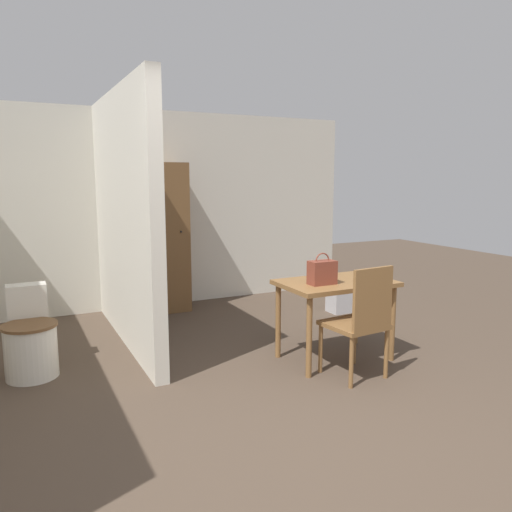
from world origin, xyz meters
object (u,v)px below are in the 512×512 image
Objects in this scene: wooden_chair at (361,319)px; handbag at (322,272)px; dining_table at (336,291)px; toilet at (30,341)px; space_heater at (343,295)px; wooden_cabinet at (163,238)px.

handbag is at bearing 99.92° from wooden_chair.
toilet is (-2.53, 0.82, -0.34)m from dining_table.
wooden_chair is (-0.08, -0.47, -0.12)m from dining_table.
wooden_chair is at bearing -122.30° from space_heater.
space_heater is at bearing -28.84° from wooden_cabinet.
space_heater is (3.58, 0.50, -0.08)m from toilet.
space_heater is at bearing 51.41° from dining_table.
handbag is 0.66× the size of space_heater.
toilet reaches higher than dining_table.
handbag is (-0.19, -0.06, 0.20)m from dining_table.
wooden_chair is at bearing -99.70° from dining_table.
toilet is at bearing 159.38° from handbag.
wooden_cabinet reaches higher than handbag.
handbag reaches higher than toilet.
wooden_chair reaches higher than dining_table.
wooden_cabinet reaches higher than toilet.
wooden_cabinet reaches higher than dining_table.
wooden_chair is at bearing -27.82° from toilet.
toilet reaches higher than space_heater.
dining_table is 1.06× the size of wooden_chair.
toilet is (-2.45, 1.29, -0.22)m from wooden_chair.
dining_table is at bearing 17.89° from handbag.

